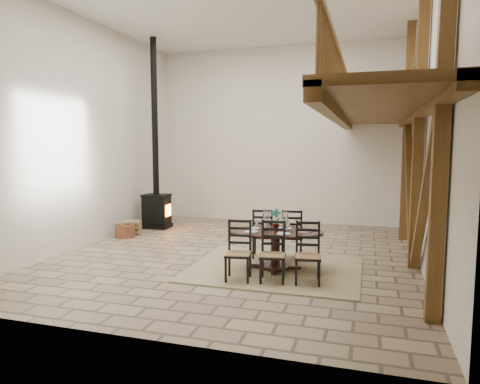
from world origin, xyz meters
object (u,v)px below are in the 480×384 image
(log_basket, at_px, (125,230))
(log_stack, at_px, (133,227))
(wood_stove, at_px, (156,187))
(dining_table, at_px, (275,249))

(log_basket, distance_m, log_stack, 0.33)
(wood_stove, relative_size, log_basket, 10.57)
(dining_table, xyz_separation_m, log_basket, (-4.08, 1.69, -0.22))
(wood_stove, bearing_deg, log_basket, -100.97)
(log_stack, bearing_deg, log_basket, -96.93)
(log_stack, bearing_deg, wood_stove, 81.81)
(wood_stove, distance_m, log_basket, 1.62)
(dining_table, xyz_separation_m, wood_stove, (-3.90, 2.99, 0.72))
(dining_table, bearing_deg, log_stack, 144.64)
(wood_stove, bearing_deg, dining_table, -40.62)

